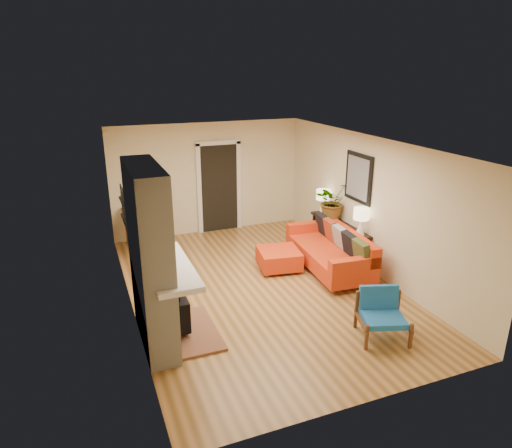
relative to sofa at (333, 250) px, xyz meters
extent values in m
plane|color=#BD8448|center=(-1.64, -0.24, -0.38)|extent=(6.50, 6.50, 0.00)
plane|color=white|center=(-1.64, -0.24, 2.22)|extent=(6.50, 6.50, 0.00)
plane|color=beige|center=(-1.64, 3.01, 0.92)|extent=(4.50, 0.00, 4.50)
plane|color=beige|center=(-1.64, -3.49, 0.92)|extent=(4.50, 0.00, 4.50)
plane|color=beige|center=(-3.89, -0.24, 0.92)|extent=(0.00, 6.50, 6.50)
plane|color=beige|center=(0.61, -0.24, 0.92)|extent=(0.00, 6.50, 6.50)
cube|color=black|center=(-1.39, 2.98, 0.67)|extent=(0.88, 0.06, 2.10)
cube|color=white|center=(-1.88, 2.97, 0.67)|extent=(0.10, 0.08, 2.18)
cube|color=white|center=(-0.90, 2.97, 0.67)|extent=(0.10, 0.08, 2.18)
cube|color=white|center=(-1.39, 2.97, 1.75)|extent=(1.08, 0.08, 0.10)
cube|color=black|center=(0.58, 0.16, 1.37)|extent=(0.04, 0.85, 0.95)
cube|color=slate|center=(0.55, 0.16, 1.37)|extent=(0.01, 0.70, 0.80)
cube|color=black|center=(-3.85, 0.11, 1.04)|extent=(0.06, 0.95, 0.02)
cube|color=black|center=(-3.85, 0.11, 1.34)|extent=(0.06, 0.95, 0.02)
cube|color=white|center=(-3.68, -1.24, 1.48)|extent=(0.42, 1.50, 1.48)
cube|color=white|center=(-3.68, -1.24, 0.18)|extent=(0.42, 1.50, 1.12)
cube|color=white|center=(-3.43, -1.24, 0.74)|extent=(0.60, 1.68, 0.08)
cube|color=black|center=(-3.47, -1.24, 0.07)|extent=(0.03, 0.72, 0.78)
cube|color=brown|center=(-3.17, -1.24, -0.36)|extent=(0.75, 1.30, 0.04)
cube|color=black|center=(-3.35, -1.24, -0.04)|extent=(0.30, 0.36, 0.48)
cylinder|color=black|center=(-3.35, -1.24, 0.40)|extent=(0.10, 0.10, 0.40)
cube|color=gold|center=(-3.46, -1.24, 1.37)|extent=(0.04, 0.95, 0.95)
cube|color=silver|center=(-3.44, -1.24, 1.37)|extent=(0.01, 0.82, 0.82)
cylinder|color=silver|center=(-0.53, -0.94, -0.33)|extent=(0.05, 0.05, 0.11)
cylinder|color=silver|center=(0.21, -1.00, -0.33)|extent=(0.05, 0.05, 0.11)
cylinder|color=silver|center=(-0.38, 1.02, -0.33)|extent=(0.05, 0.05, 0.11)
cylinder|color=silver|center=(0.36, 0.96, -0.33)|extent=(0.05, 0.05, 0.11)
cube|color=red|center=(-0.09, 0.01, -0.12)|extent=(1.12, 2.28, 0.32)
cube|color=red|center=(0.28, -0.02, 0.22)|extent=(0.38, 2.23, 0.37)
cube|color=red|center=(-0.16, -1.00, 0.14)|extent=(0.96, 0.26, 0.21)
cube|color=red|center=(-0.01, 1.02, 0.14)|extent=(0.96, 0.26, 0.21)
cube|color=#444D21|center=(0.07, -0.85, 0.27)|extent=(0.24, 0.44, 0.44)
cube|color=black|center=(0.10, -0.43, 0.27)|extent=(0.24, 0.44, 0.44)
cube|color=#9B9A96|center=(0.14, -0.01, 0.27)|extent=(0.24, 0.44, 0.44)
cube|color=#9E3A1C|center=(0.16, 0.36, 0.27)|extent=(0.24, 0.44, 0.44)
cube|color=black|center=(0.20, 0.78, 0.27)|extent=(0.24, 0.44, 0.44)
cylinder|color=silver|center=(-1.36, 0.10, -0.35)|extent=(0.04, 0.04, 0.06)
cylinder|color=silver|center=(-0.73, 0.00, -0.35)|extent=(0.04, 0.04, 0.06)
cylinder|color=silver|center=(-1.26, 0.73, -0.35)|extent=(0.04, 0.04, 0.06)
cylinder|color=silver|center=(-0.63, 0.63, -0.35)|extent=(0.04, 0.04, 0.06)
cube|color=red|center=(-0.99, 0.36, -0.16)|extent=(0.89, 0.89, 0.33)
cube|color=brown|center=(-0.88, -2.30, -0.12)|extent=(0.25, 0.64, 0.04)
cube|color=brown|center=(-0.97, -2.58, -0.19)|extent=(0.06, 0.06, 0.39)
cube|color=brown|center=(-0.79, -2.03, -0.07)|extent=(0.06, 0.06, 0.62)
cube|color=brown|center=(-0.28, -2.50, -0.12)|extent=(0.25, 0.64, 0.04)
cube|color=brown|center=(-0.37, -2.78, -0.19)|extent=(0.06, 0.06, 0.39)
cube|color=brown|center=(-0.19, -2.23, -0.07)|extent=(0.06, 0.06, 0.62)
cube|color=blue|center=(-0.58, -2.40, -0.07)|extent=(0.73, 0.70, 0.09)
cube|color=blue|center=(-0.50, -2.15, 0.15)|extent=(0.60, 0.33, 0.36)
cube|color=brown|center=(-3.28, 2.41, 0.43)|extent=(0.82, 1.13, 0.04)
cylinder|color=brown|center=(-3.56, 1.92, 0.01)|extent=(0.05, 0.05, 0.79)
cylinder|color=brown|center=(-2.95, 1.95, 0.01)|extent=(0.05, 0.05, 0.79)
cylinder|color=brown|center=(-3.61, 2.86, 0.01)|extent=(0.05, 0.05, 0.79)
cylinder|color=brown|center=(-3.00, 2.89, 0.01)|extent=(0.05, 0.05, 0.79)
cube|color=brown|center=(-3.08, 1.70, 0.11)|extent=(0.48, 0.48, 0.04)
cube|color=brown|center=(-3.09, 1.92, 0.38)|extent=(0.46, 0.07, 0.50)
cylinder|color=brown|center=(-3.25, 1.51, -0.14)|extent=(0.04, 0.04, 0.48)
cylinder|color=brown|center=(-2.88, 1.53, -0.14)|extent=(0.04, 0.04, 0.48)
cylinder|color=brown|center=(-3.27, 1.88, -0.14)|extent=(0.04, 0.04, 0.48)
cylinder|color=brown|center=(-2.90, 1.90, -0.14)|extent=(0.04, 0.04, 0.48)
cube|color=brown|center=(-3.15, 3.12, 0.11)|extent=(0.48, 0.48, 0.04)
cube|color=brown|center=(-3.14, 2.91, 0.38)|extent=(0.46, 0.07, 0.50)
cylinder|color=brown|center=(-3.33, 2.93, -0.14)|extent=(0.04, 0.04, 0.48)
cylinder|color=brown|center=(-2.96, 2.95, -0.14)|extent=(0.04, 0.04, 0.48)
cylinder|color=brown|center=(-3.35, 3.30, -0.14)|extent=(0.04, 0.04, 0.48)
cylinder|color=brown|center=(-2.98, 3.32, -0.14)|extent=(0.04, 0.04, 0.48)
cube|color=black|center=(0.43, 0.50, 0.32)|extent=(0.34, 1.85, 0.05)
cube|color=black|center=(0.43, -0.35, -0.04)|extent=(0.30, 0.04, 0.68)
cube|color=black|center=(0.43, 1.35, -0.04)|extent=(0.30, 0.04, 0.68)
cone|color=white|center=(0.43, -0.24, 0.49)|extent=(0.18, 0.18, 0.30)
cylinder|color=white|center=(0.43, -0.24, 0.67)|extent=(0.03, 0.03, 0.06)
cylinder|color=#FFEABF|center=(0.43, -0.24, 0.77)|extent=(0.30, 0.30, 0.22)
cone|color=white|center=(0.43, 1.22, 0.49)|extent=(0.18, 0.18, 0.30)
cylinder|color=white|center=(0.43, 1.22, 0.67)|extent=(0.03, 0.03, 0.06)
cylinder|color=#FFEABF|center=(0.43, 1.22, 0.77)|extent=(0.30, 0.30, 0.22)
imported|color=#1E5919|center=(0.42, 0.81, 0.74)|extent=(0.92, 0.87, 0.80)
camera|label=1|loc=(-4.45, -7.13, 3.42)|focal=32.00mm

